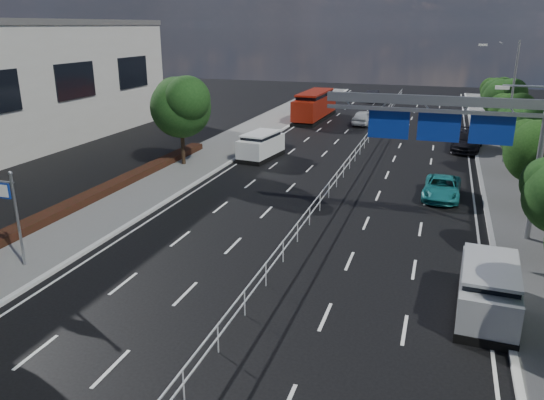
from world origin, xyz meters
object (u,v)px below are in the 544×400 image
(white_minivan, at_px, (261,146))
(silver_minivan, at_px, (488,290))
(near_car_silver, at_px, (364,117))
(parked_car_teal, at_px, (442,188))
(parked_car_dark, at_px, (468,141))
(near_car_dark, at_px, (373,96))
(overhead_gantry, at_px, (455,122))
(red_bus, at_px, (315,105))
(toilet_sign, at_px, (6,202))

(white_minivan, height_order, silver_minivan, white_minivan)
(near_car_silver, xyz_separation_m, silver_minivan, (10.10, -37.34, 0.20))
(silver_minivan, height_order, parked_car_teal, silver_minivan)
(silver_minivan, relative_size, parked_car_dark, 0.89)
(near_car_dark, distance_m, parked_car_teal, 43.03)
(overhead_gantry, bearing_deg, parked_car_teal, 92.40)
(near_car_silver, distance_m, silver_minivan, 38.68)
(overhead_gantry, xyz_separation_m, parked_car_teal, (-0.24, 5.72, -4.97))
(red_bus, xyz_separation_m, parked_car_dark, (15.80, -10.87, -0.82))
(toilet_sign, bearing_deg, near_car_dark, 82.47)
(white_minivan, bearing_deg, red_bus, 98.22)
(near_car_silver, bearing_deg, near_car_dark, -79.88)
(white_minivan, distance_m, parked_car_teal, 15.03)
(near_car_silver, distance_m, parked_car_dark, 13.76)
(near_car_dark, bearing_deg, parked_car_teal, 98.52)
(white_minivan, bearing_deg, toilet_sign, -92.28)
(toilet_sign, distance_m, near_car_dark, 58.21)
(toilet_sign, distance_m, parked_car_teal, 23.64)
(near_car_silver, xyz_separation_m, near_car_dark, (-1.53, 18.33, -0.00))
(parked_car_dark, bearing_deg, white_minivan, -144.84)
(toilet_sign, bearing_deg, parked_car_dark, 57.31)
(red_bus, height_order, near_car_silver, red_bus)
(parked_car_teal, bearing_deg, parked_car_dark, 84.99)
(parked_car_teal, bearing_deg, near_car_silver, 111.60)
(red_bus, bearing_deg, parked_car_dark, -32.83)
(toilet_sign, height_order, silver_minivan, toilet_sign)
(red_bus, bearing_deg, toilet_sign, -93.12)
(overhead_gantry, height_order, near_car_silver, overhead_gantry)
(white_minivan, relative_size, silver_minivan, 1.03)
(parked_car_teal, height_order, parked_car_dark, parked_car_dark)
(red_bus, relative_size, near_car_silver, 2.32)
(near_car_dark, bearing_deg, overhead_gantry, 97.26)
(white_minivan, height_order, near_car_silver, white_minivan)
(overhead_gantry, distance_m, white_minivan, 18.88)
(red_bus, bearing_deg, silver_minivan, -66.17)
(toilet_sign, distance_m, silver_minivan, 19.46)
(toilet_sign, relative_size, parked_car_dark, 0.80)
(near_car_silver, xyz_separation_m, parked_car_dark, (10.10, -9.34, 0.02))
(overhead_gantry, distance_m, red_bus, 34.19)
(overhead_gantry, bearing_deg, red_bus, 114.80)
(red_bus, bearing_deg, white_minivan, -87.45)
(red_bus, distance_m, parked_car_teal, 28.76)
(toilet_sign, xyz_separation_m, near_car_dark, (7.62, 57.67, -2.18))
(near_car_dark, bearing_deg, silver_minivan, 97.12)
(red_bus, bearing_deg, parked_car_teal, -59.14)
(parked_car_teal, bearing_deg, silver_minivan, -80.36)
(toilet_sign, bearing_deg, red_bus, 85.17)
(silver_minivan, bearing_deg, parked_car_teal, 100.42)
(toilet_sign, relative_size, red_bus, 0.42)
(near_car_silver, relative_size, parked_car_dark, 0.83)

